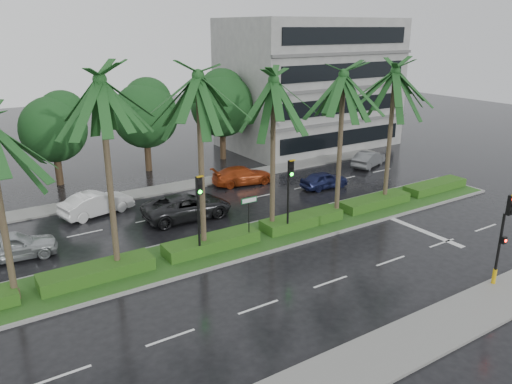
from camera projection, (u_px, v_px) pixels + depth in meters
ground at (269, 244)px, 27.08m from camera, size 120.00×120.00×0.00m
near_sidewalk at (421, 336)px, 18.95m from camera, size 40.00×2.40×0.12m
far_sidewalk at (177, 187)px, 36.61m from camera, size 40.00×2.00×0.12m
median at (259, 237)px, 27.85m from camera, size 36.00×4.00×0.15m
hedge at (259, 231)px, 27.73m from camera, size 35.20×1.40×0.60m
lane_markings at (318, 235)px, 28.31m from camera, size 34.00×13.06×0.01m
palm_row at (239, 95)px, 24.71m from camera, size 26.30×4.20×9.79m
signal_near at (503, 236)px, 21.92m from camera, size 0.34×0.45×4.36m
signal_median_left at (199, 205)px, 24.30m from camera, size 0.34×0.42×4.36m
signal_median_right at (289, 186)px, 27.15m from camera, size 0.34×0.42×4.36m
street_sign at (249, 209)px, 26.27m from camera, size 0.95×0.09×2.60m
bg_trees at (138, 112)px, 39.27m from camera, size 33.09×5.46×7.89m
building at (309, 83)px, 48.30m from camera, size 16.00×10.00×12.00m
car_silver at (12, 246)px, 25.16m from camera, size 2.13×4.42×1.45m
car_white at (97, 203)px, 31.14m from camera, size 2.55×4.75×1.49m
car_darkgrey at (187, 206)px, 30.59m from camera, size 2.75×5.59×1.53m
car_red at (243, 175)px, 37.24m from camera, size 2.60×4.84×1.34m
car_blue at (324, 180)px, 36.36m from camera, size 1.64×3.71×1.24m
car_grey at (369, 159)px, 41.94m from camera, size 2.74×4.23×1.32m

